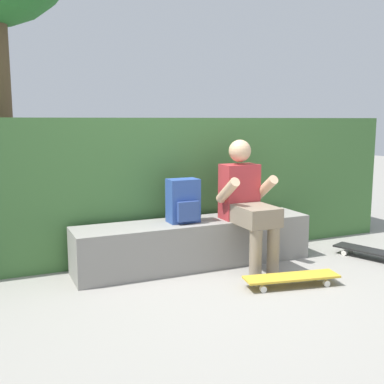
{
  "coord_description": "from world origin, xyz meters",
  "views": [
    {
      "loc": [
        -1.75,
        -3.45,
        1.37
      ],
      "look_at": [
        -0.01,
        0.46,
        0.7
      ],
      "focal_mm": 43.51,
      "sensor_mm": 36.0,
      "label": 1
    }
  ],
  "objects_px": {
    "skateboard_near_person": "(291,278)",
    "backpack_on_bench": "(183,201)",
    "skateboard_beside_bench": "(375,252)",
    "bench_main": "(195,243)",
    "person_skater": "(247,200)"
  },
  "relations": [
    {
      "from": "skateboard_near_person",
      "to": "backpack_on_bench",
      "type": "relative_size",
      "value": 2.06
    },
    {
      "from": "skateboard_beside_bench",
      "to": "backpack_on_bench",
      "type": "relative_size",
      "value": 2.05
    },
    {
      "from": "bench_main",
      "to": "skateboard_beside_bench",
      "type": "relative_size",
      "value": 2.77
    },
    {
      "from": "bench_main",
      "to": "skateboard_near_person",
      "type": "relative_size",
      "value": 2.76
    },
    {
      "from": "person_skater",
      "to": "skateboard_beside_bench",
      "type": "xyz_separation_m",
      "value": [
        1.26,
        -0.35,
        -0.56
      ]
    },
    {
      "from": "bench_main",
      "to": "skateboard_beside_bench",
      "type": "xyz_separation_m",
      "value": [
        1.69,
        -0.56,
        -0.14
      ]
    },
    {
      "from": "person_skater",
      "to": "skateboard_near_person",
      "type": "distance_m",
      "value": 0.84
    },
    {
      "from": "skateboard_near_person",
      "to": "bench_main",
      "type": "bearing_deg",
      "value": 120.68
    },
    {
      "from": "bench_main",
      "to": "skateboard_beside_bench",
      "type": "bearing_deg",
      "value": -18.35
    },
    {
      "from": "skateboard_beside_bench",
      "to": "bench_main",
      "type": "bearing_deg",
      "value": 161.65
    },
    {
      "from": "skateboard_near_person",
      "to": "backpack_on_bench",
      "type": "bearing_deg",
      "value": 126.71
    },
    {
      "from": "bench_main",
      "to": "skateboard_beside_bench",
      "type": "distance_m",
      "value": 1.78
    },
    {
      "from": "person_skater",
      "to": "skateboard_beside_bench",
      "type": "distance_m",
      "value": 1.42
    },
    {
      "from": "person_skater",
      "to": "skateboard_beside_bench",
      "type": "relative_size",
      "value": 1.44
    },
    {
      "from": "bench_main",
      "to": "backpack_on_bench",
      "type": "height_order",
      "value": "backpack_on_bench"
    }
  ]
}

